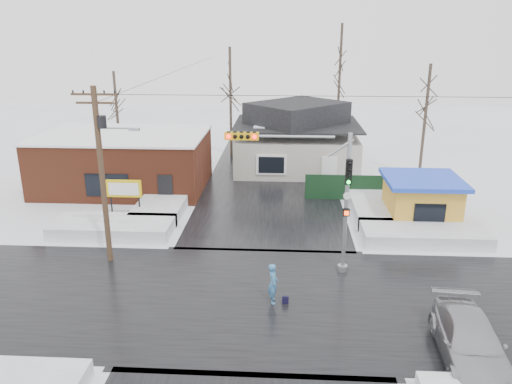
# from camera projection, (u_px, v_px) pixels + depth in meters

# --- Properties ---
(ground) EXTENTS (120.00, 120.00, 0.00)m
(ground) POSITION_uv_depth(u_px,v_px,m) (260.00, 299.00, 22.34)
(ground) COLOR white
(ground) RESTS_ON ground
(road_ns) EXTENTS (10.00, 120.00, 0.02)m
(road_ns) POSITION_uv_depth(u_px,v_px,m) (260.00, 299.00, 22.34)
(road_ns) COLOR black
(road_ns) RESTS_ON ground
(road_ew) EXTENTS (120.00, 10.00, 0.02)m
(road_ew) POSITION_uv_depth(u_px,v_px,m) (260.00, 299.00, 22.34)
(road_ew) COLOR black
(road_ew) RESTS_ON ground
(snowbank_nw) EXTENTS (7.00, 3.00, 0.80)m
(snowbank_nw) POSITION_uv_depth(u_px,v_px,m) (113.00, 227.00, 29.35)
(snowbank_nw) COLOR white
(snowbank_nw) RESTS_ON ground
(snowbank_ne) EXTENTS (7.00, 3.00, 0.80)m
(snowbank_ne) POSITION_uv_depth(u_px,v_px,m) (424.00, 234.00, 28.36)
(snowbank_ne) COLOR white
(snowbank_ne) RESTS_ON ground
(snowbank_nside_w) EXTENTS (3.00, 8.00, 0.80)m
(snowbank_nside_w) POSITION_uv_depth(u_px,v_px,m) (166.00, 200.00, 33.98)
(snowbank_nside_w) COLOR white
(snowbank_nside_w) RESTS_ON ground
(snowbank_nside_e) EXTENTS (3.00, 8.00, 0.80)m
(snowbank_nside_e) POSITION_uv_depth(u_px,v_px,m) (374.00, 204.00, 33.21)
(snowbank_nside_e) COLOR white
(snowbank_nside_e) RESTS_ON ground
(traffic_signal) EXTENTS (6.05, 0.68, 7.00)m
(traffic_signal) POSITION_uv_depth(u_px,v_px,m) (314.00, 184.00, 23.60)
(traffic_signal) COLOR gray
(traffic_signal) RESTS_ON ground
(utility_pole) EXTENTS (3.15, 0.44, 9.00)m
(utility_pole) POSITION_uv_depth(u_px,v_px,m) (103.00, 166.00, 24.50)
(utility_pole) COLOR #382619
(utility_pole) RESTS_ON ground
(brick_building) EXTENTS (12.20, 8.20, 4.12)m
(brick_building) POSITION_uv_depth(u_px,v_px,m) (125.00, 161.00, 37.46)
(brick_building) COLOR brown
(brick_building) RESTS_ON ground
(marquee_sign) EXTENTS (2.20, 0.21, 2.55)m
(marquee_sign) POSITION_uv_depth(u_px,v_px,m) (124.00, 190.00, 31.24)
(marquee_sign) COLOR black
(marquee_sign) RESTS_ON ground
(house) EXTENTS (10.40, 8.40, 5.76)m
(house) POSITION_uv_depth(u_px,v_px,m) (296.00, 139.00, 42.27)
(house) COLOR beige
(house) RESTS_ON ground
(kiosk) EXTENTS (4.60, 4.60, 2.88)m
(kiosk) POSITION_uv_depth(u_px,v_px,m) (421.00, 200.00, 30.84)
(kiosk) COLOR gold
(kiosk) RESTS_ON ground
(fence) EXTENTS (8.00, 0.12, 1.80)m
(fence) POSITION_uv_depth(u_px,v_px,m) (362.00, 188.00, 34.98)
(fence) COLOR black
(fence) RESTS_ON ground
(tree_far_left) EXTENTS (3.00, 3.00, 10.00)m
(tree_far_left) POSITION_uv_depth(u_px,v_px,m) (230.00, 70.00, 44.73)
(tree_far_left) COLOR #332821
(tree_far_left) RESTS_ON ground
(tree_far_mid) EXTENTS (3.00, 3.00, 12.00)m
(tree_far_mid) POSITION_uv_depth(u_px,v_px,m) (341.00, 51.00, 45.57)
(tree_far_mid) COLOR #332821
(tree_far_mid) RESTS_ON ground
(tree_far_right) EXTENTS (3.00, 3.00, 9.00)m
(tree_far_right) POSITION_uv_depth(u_px,v_px,m) (428.00, 88.00, 38.41)
(tree_far_right) COLOR #332821
(tree_far_right) RESTS_ON ground
(tree_far_west) EXTENTS (3.00, 3.00, 8.00)m
(tree_far_west) POSITION_uv_depth(u_px,v_px,m) (115.00, 90.00, 43.88)
(tree_far_west) COLOR #332821
(tree_far_west) RESTS_ON ground
(pedestrian) EXTENTS (0.50, 0.71, 1.85)m
(pedestrian) POSITION_uv_depth(u_px,v_px,m) (273.00, 284.00, 21.81)
(pedestrian) COLOR teal
(pedestrian) RESTS_ON ground
(car) EXTENTS (2.56, 5.48, 1.55)m
(car) POSITION_uv_depth(u_px,v_px,m) (470.00, 342.00, 18.00)
(car) COLOR #A0A1A7
(car) RESTS_ON ground
(shopping_bag) EXTENTS (0.29, 0.14, 0.35)m
(shopping_bag) POSITION_uv_depth(u_px,v_px,m) (285.00, 300.00, 21.91)
(shopping_bag) COLOR black
(shopping_bag) RESTS_ON ground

